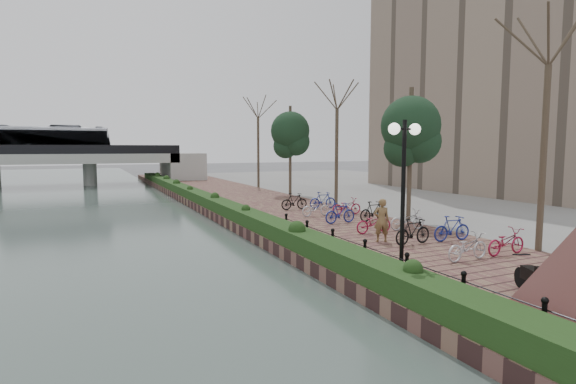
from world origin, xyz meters
TOP-DOWN VIEW (x-y plane):
  - ground at (0.00, 0.00)m, footprint 220.00×220.00m
  - promenade at (4.00, 17.50)m, footprint 8.00×75.00m
  - inland_pavement at (20.00, 17.50)m, footprint 24.00×75.00m
  - hedge at (0.60, 20.00)m, footprint 1.10×56.00m
  - chain_fence at (1.40, 2.00)m, footprint 0.10×14.10m
  - lamppost at (1.54, 1.41)m, footprint 1.02×0.32m
  - motorcycle at (3.45, -1.26)m, footprint 0.99×1.52m
  - pedestrian at (3.85, 5.52)m, footprint 0.72×0.61m
  - bicycle_parking at (5.50, 8.30)m, footprint 2.40×14.69m
  - street_trees at (8.00, 12.68)m, footprint 3.20×37.12m
  - bridge at (-13.80, 45.00)m, footprint 36.00×10.77m

SIDE VIEW (x-z plane):
  - ground at x=0.00m, z-range 0.00..0.00m
  - promenade at x=4.00m, z-range 0.00..0.50m
  - inland_pavement at x=20.00m, z-range 0.00..0.50m
  - hedge at x=0.60m, z-range 0.50..1.10m
  - chain_fence at x=1.40m, z-range 0.50..1.20m
  - motorcycle at x=3.45m, z-range 0.50..1.41m
  - bicycle_parking at x=5.50m, z-range 0.47..1.47m
  - pedestrian at x=3.85m, z-range 0.50..2.17m
  - bridge at x=-13.80m, z-range 0.12..6.62m
  - lamppost at x=1.54m, z-range 1.50..5.86m
  - street_trees at x=8.00m, z-range 0.29..7.09m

